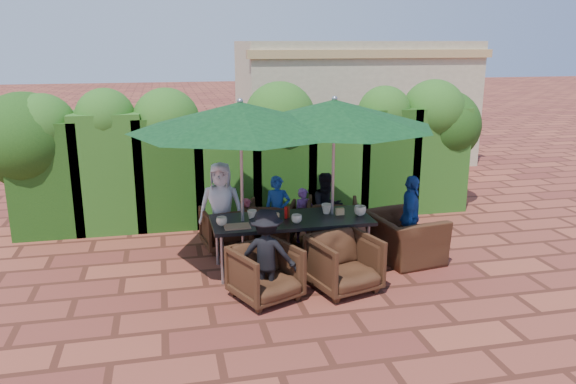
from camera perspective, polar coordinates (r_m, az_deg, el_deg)
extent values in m
plane|color=brown|center=(8.36, -0.93, -7.35)|extent=(80.00, 80.00, 0.00)
cube|color=black|center=(8.00, 0.36, -2.87)|extent=(2.27, 0.90, 0.05)
cube|color=gray|center=(8.20, 0.35, -6.90)|extent=(2.07, 0.05, 0.05)
cylinder|color=gray|center=(7.64, -6.68, -6.84)|extent=(0.05, 0.05, 0.70)
cylinder|color=gray|center=(8.29, -7.20, -5.07)|extent=(0.05, 0.05, 0.70)
cylinder|color=gray|center=(8.09, 8.11, -5.62)|extent=(0.05, 0.05, 0.70)
cylinder|color=gray|center=(8.71, 6.50, -4.06)|extent=(0.05, 0.05, 0.70)
cylinder|color=gray|center=(8.16, -4.52, -7.85)|extent=(0.44, 0.44, 0.03)
cylinder|color=gray|center=(7.78, -4.70, 0.22)|extent=(0.04, 0.04, 2.40)
cone|color=black|center=(7.59, -4.86, 7.69)|extent=(3.02, 3.02, 0.38)
sphere|color=gray|center=(7.56, -4.89, 9.19)|extent=(0.08, 0.08, 0.08)
cylinder|color=gray|center=(8.46, 4.41, -6.99)|extent=(0.44, 0.44, 0.03)
cylinder|color=gray|center=(8.10, 4.58, 0.81)|extent=(0.04, 0.04, 2.40)
cone|color=black|center=(7.91, 4.73, 7.99)|extent=(2.86, 2.86, 0.38)
sphere|color=gray|center=(7.89, 4.76, 9.43)|extent=(0.08, 0.08, 0.08)
imported|color=black|center=(8.93, -6.34, -3.44)|extent=(0.80, 0.76, 0.73)
imported|color=black|center=(9.06, -1.81, -2.97)|extent=(0.95, 0.92, 0.77)
imported|color=black|center=(9.09, 4.48, -2.80)|extent=(0.97, 0.94, 0.81)
imported|color=black|center=(7.15, -2.30, -7.98)|extent=(0.97, 0.95, 0.77)
imported|color=black|center=(7.43, 5.74, -6.95)|extent=(0.97, 0.93, 0.82)
imported|color=black|center=(8.56, 11.71, -3.78)|extent=(0.85, 1.16, 0.93)
imported|color=white|center=(8.80, -6.81, -1.46)|extent=(0.77, 0.56, 1.40)
imported|color=#1C4597|center=(8.94, -1.08, -1.96)|extent=(0.46, 0.40, 1.14)
imported|color=black|center=(9.07, 3.94, -1.66)|extent=(0.62, 0.46, 1.17)
imported|color=black|center=(7.12, -2.18, -6.34)|extent=(0.83, 0.59, 1.18)
imported|color=#1C4597|center=(8.63, 12.32, -2.49)|extent=(0.64, 0.83, 1.27)
imported|color=#C44557|center=(8.97, -4.11, -3.12)|extent=(0.32, 0.28, 0.79)
imported|color=#9D52B3|center=(9.14, 1.59, -2.38)|extent=(0.35, 0.29, 0.90)
imported|color=green|center=(12.42, 3.09, 3.76)|extent=(1.42, 1.29, 1.52)
imported|color=#C44557|center=(12.91, 6.09, 4.21)|extent=(0.88, 0.78, 1.56)
imported|color=gray|center=(12.99, 10.72, 4.87)|extent=(1.31, 0.82, 1.90)
imported|color=beige|center=(7.73, -6.75, -2.96)|extent=(0.15, 0.15, 0.12)
imported|color=beige|center=(7.95, -3.66, -2.31)|extent=(0.14, 0.14, 0.13)
imported|color=beige|center=(7.78, 0.88, -2.73)|extent=(0.15, 0.15, 0.12)
imported|color=beige|center=(8.21, 3.94, -1.71)|extent=(0.15, 0.15, 0.14)
imported|color=beige|center=(8.18, 7.33, -1.89)|extent=(0.18, 0.18, 0.14)
cylinder|color=#B20C0A|center=(7.97, -0.21, -2.10)|extent=(0.04, 0.04, 0.17)
cylinder|color=#4C230C|center=(8.00, 0.03, -2.03)|extent=(0.04, 0.04, 0.17)
cube|color=#A67450|center=(7.65, -5.19, -3.50)|extent=(0.35, 0.25, 0.02)
cube|color=tan|center=(7.91, -1.35, -2.49)|extent=(0.12, 0.06, 0.10)
cube|color=tan|center=(8.17, 5.29, -1.98)|extent=(0.12, 0.06, 0.10)
cube|color=#16390F|center=(10.30, -23.16, 1.37)|extent=(1.15, 0.95, 1.93)
sphere|color=#16390F|center=(10.15, -23.66, 6.11)|extent=(1.09, 1.09, 1.09)
cube|color=#16390F|center=(10.15, -17.65, 2.02)|extent=(1.15, 0.95, 2.04)
sphere|color=#16390F|center=(9.99, -18.07, 7.17)|extent=(1.00, 1.00, 1.00)
cube|color=#16390F|center=(10.11, -11.98, 2.09)|extent=(1.15, 0.95, 1.95)
sphere|color=#16390F|center=(9.96, -12.26, 7.01)|extent=(1.16, 1.16, 1.16)
cube|color=#16390F|center=(10.20, -6.32, 1.61)|extent=(1.15, 0.95, 1.66)
sphere|color=#16390F|center=(10.06, -6.44, 5.66)|extent=(0.97, 0.97, 0.97)
cube|color=#16390F|center=(10.32, -0.82, 2.73)|extent=(1.15, 0.95, 1.97)
sphere|color=#16390F|center=(10.17, -0.84, 7.62)|extent=(1.28, 1.28, 1.28)
cube|color=#16390F|center=(10.59, 4.49, 2.30)|extent=(1.15, 0.95, 1.71)
sphere|color=#16390F|center=(10.45, 4.58, 6.35)|extent=(0.93, 0.93, 0.93)
cube|color=#16390F|center=(10.89, 9.55, 3.25)|extent=(1.15, 0.95, 2.00)
sphere|color=#16390F|center=(10.75, 9.76, 7.95)|extent=(1.00, 1.00, 1.00)
cube|color=#16390F|center=(11.30, 14.27, 3.42)|extent=(1.15, 0.95, 2.00)
sphere|color=#16390F|center=(11.16, 14.57, 7.94)|extent=(1.21, 1.21, 1.21)
sphere|color=#16390F|center=(10.34, -25.06, 4.81)|extent=(1.60, 1.60, 1.60)
sphere|color=#16390F|center=(11.43, 15.59, 6.52)|extent=(1.40, 1.40, 1.40)
cube|color=beige|center=(15.50, 6.59, 9.07)|extent=(6.00, 3.00, 3.20)
cube|color=tan|center=(14.06, 8.73, 13.70)|extent=(6.20, 0.25, 0.20)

